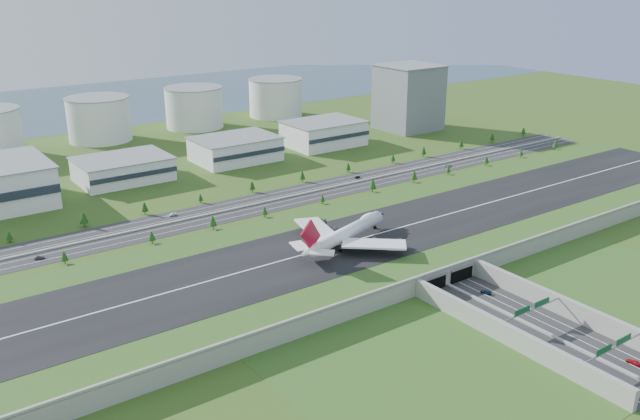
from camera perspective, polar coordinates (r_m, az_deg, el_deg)
ground at (r=341.95m, az=4.67°, el=-3.35°), size 1200.00×1200.00×0.00m
airfield_deck at (r=340.31m, az=4.70°, el=-2.71°), size 520.00×100.00×9.20m
underpass_road at (r=279.88m, az=18.03°, el=-9.02°), size 38.80×120.40×8.00m
sign_gantry_near at (r=280.49m, az=17.39°, el=-8.06°), size 38.70×0.70×9.80m
sign_gantry_far at (r=264.20m, az=23.46°, el=-10.66°), size 38.70×0.70×9.80m
north_expressway at (r=414.01m, az=-3.80°, el=0.83°), size 560.00×36.00×0.12m
tree_row at (r=415.06m, az=-2.94°, el=1.56°), size 503.79×48.71×8.44m
hangar_mid_a at (r=470.14m, az=-16.26°, el=3.32°), size 58.00×42.00×15.00m
hangar_mid_b at (r=502.64m, az=-7.14°, el=5.11°), size 58.00×42.00×17.00m
hangar_mid_c at (r=543.69m, az=0.30°, el=6.47°), size 58.00×42.00×19.00m
office_tower at (r=603.09m, az=7.46°, el=9.36°), size 46.00×46.00×55.00m
fuel_tank_b at (r=586.45m, az=-18.11°, el=7.27°), size 50.00×50.00×35.00m
fuel_tank_c at (r=616.48m, az=-10.55°, el=8.47°), size 50.00×50.00×35.00m
fuel_tank_d at (r=656.22m, az=-3.76°, el=9.42°), size 50.00×50.00×35.00m
bay_water at (r=759.64m, az=-19.52°, el=8.40°), size 1200.00×260.00×0.06m
boeing_747 at (r=323.97m, az=2.21°, el=-1.95°), size 66.70×62.06×21.32m
car_0 at (r=282.66m, az=15.05°, el=-9.00°), size 3.30×4.60×1.46m
car_1 at (r=263.76m, az=21.09°, el=-11.91°), size 3.21×4.86×1.51m
car_2 at (r=304.47m, az=13.80°, el=-6.73°), size 3.40×5.31×1.36m
car_3 at (r=271.35m, az=24.89°, el=-11.54°), size 2.53×5.38×1.52m
car_4 at (r=356.78m, az=-22.57°, el=-3.70°), size 5.23×3.21×1.66m
car_5 at (r=457.41m, az=3.15°, el=2.78°), size 4.54×2.32×1.43m
car_6 at (r=492.77m, az=10.73°, el=3.70°), size 5.90×3.48×1.54m
car_7 at (r=395.67m, az=-12.37°, el=-0.38°), size 5.44×2.95×1.50m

